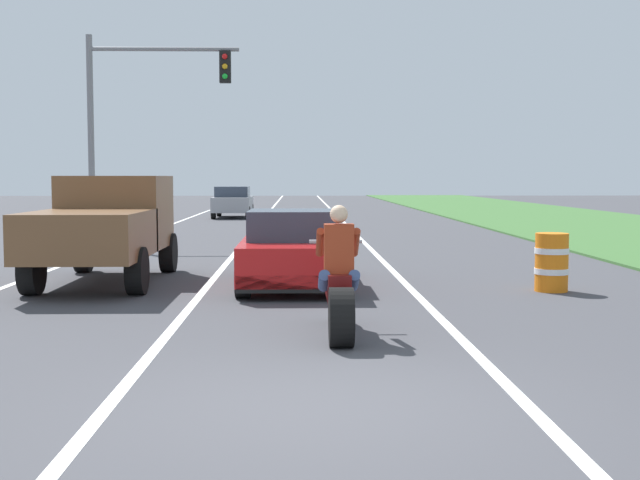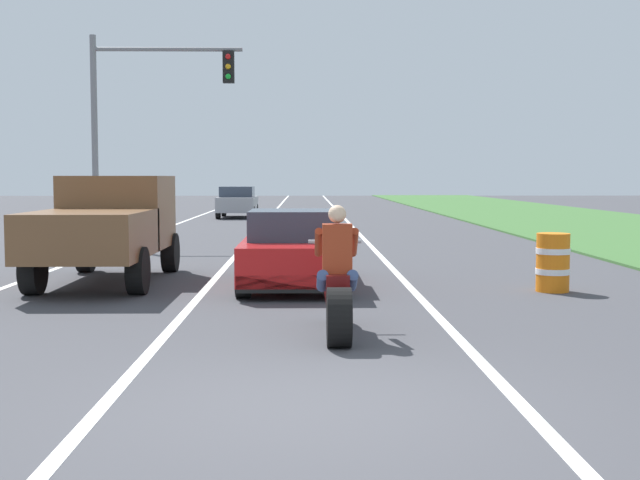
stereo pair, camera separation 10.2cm
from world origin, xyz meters
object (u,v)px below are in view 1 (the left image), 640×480
(motorcycle_with_rider, at_px, (339,289))
(traffic_light_mast_near, at_px, (137,106))
(sports_car_red, at_px, (293,251))
(construction_barrel_nearest, at_px, (552,262))
(distant_car_far_ahead, at_px, (233,202))
(pickup_truck_left_lane_brown, at_px, (106,223))

(motorcycle_with_rider, distance_m, traffic_light_mast_near, 15.41)
(sports_car_red, distance_m, traffic_light_mast_near, 10.83)
(sports_car_red, relative_size, construction_barrel_nearest, 4.30)
(distant_car_far_ahead, bearing_deg, sports_car_red, -83.09)
(construction_barrel_nearest, bearing_deg, distant_car_far_ahead, 106.02)
(motorcycle_with_rider, relative_size, construction_barrel_nearest, 2.21)
(pickup_truck_left_lane_brown, height_order, traffic_light_mast_near, traffic_light_mast_near)
(sports_car_red, bearing_deg, distant_car_far_ahead, 96.91)
(motorcycle_with_rider, distance_m, distant_car_far_ahead, 30.33)
(motorcycle_with_rider, xyz_separation_m, distant_car_far_ahead, (-3.65, 30.11, 0.18))
(motorcycle_with_rider, height_order, sports_car_red, motorcycle_with_rider)
(pickup_truck_left_lane_brown, bearing_deg, construction_barrel_nearest, -9.87)
(motorcycle_with_rider, bearing_deg, traffic_light_mast_near, 109.93)
(motorcycle_with_rider, height_order, traffic_light_mast_near, traffic_light_mast_near)
(construction_barrel_nearest, height_order, distant_car_far_ahead, distant_car_far_ahead)
(pickup_truck_left_lane_brown, bearing_deg, distant_car_far_ahead, 89.07)
(traffic_light_mast_near, height_order, construction_barrel_nearest, traffic_light_mast_near)
(traffic_light_mast_near, distance_m, distant_car_far_ahead, 16.36)
(motorcycle_with_rider, bearing_deg, distant_car_far_ahead, 96.91)
(pickup_truck_left_lane_brown, xyz_separation_m, construction_barrel_nearest, (7.90, -1.37, -0.60))
(pickup_truck_left_lane_brown, bearing_deg, traffic_light_mast_near, 97.01)
(sports_car_red, bearing_deg, pickup_truck_left_lane_brown, 171.91)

